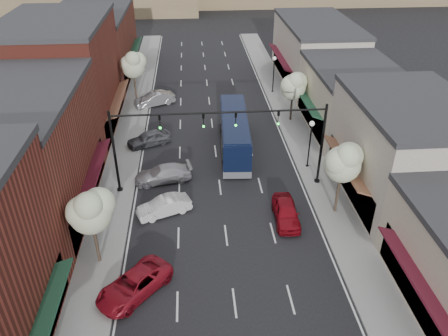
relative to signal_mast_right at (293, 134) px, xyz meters
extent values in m
plane|color=black|center=(-5.62, -8.00, -4.62)|extent=(160.00, 160.00, 0.00)
cube|color=gray|center=(-14.02, 10.50, -4.55)|extent=(2.80, 73.00, 0.15)
cube|color=gray|center=(2.78, 10.50, -4.55)|extent=(2.80, 73.00, 0.15)
cube|color=gray|center=(-12.62, 10.50, -4.55)|extent=(0.25, 73.00, 0.17)
cube|color=gray|center=(1.38, 10.50, -4.55)|extent=(0.25, 73.00, 0.17)
cube|color=brown|center=(-19.92, -2.00, -0.12)|extent=(9.00, 14.00, 9.00)
cube|color=black|center=(-15.72, -2.00, -3.02)|extent=(0.60, 11.90, 2.60)
cube|color=#511220|center=(-14.92, -2.00, -1.52)|extent=(1.07, 9.80, 0.49)
cube|color=maroon|center=(-19.92, 12.00, 0.63)|extent=(9.00, 14.00, 10.50)
cube|color=#2D2D30|center=(-19.92, 12.00, 6.08)|extent=(9.20, 14.10, 0.40)
cube|color=black|center=(-15.72, 12.00, -3.02)|extent=(0.60, 11.90, 2.60)
cube|color=brown|center=(-14.92, 12.00, -1.52)|extent=(1.07, 9.80, 0.49)
cube|color=brown|center=(-19.92, 28.00, -0.62)|extent=(9.00, 18.00, 8.00)
cube|color=#2D2D30|center=(-19.92, 28.00, 3.58)|extent=(9.20, 18.10, 0.40)
cube|color=black|center=(-15.72, 28.00, -3.02)|extent=(0.60, 15.30, 2.60)
cube|color=#1B452F|center=(-14.92, 28.00, -1.52)|extent=(1.07, 12.60, 0.49)
cube|color=black|center=(4.48, -14.00, -3.02)|extent=(0.60, 10.20, 2.60)
cube|color=#511220|center=(3.68, -14.00, -1.52)|extent=(1.07, 8.40, 0.49)
cube|color=#BEB2A2|center=(8.18, -2.00, -0.87)|extent=(8.00, 12.00, 7.50)
cube|color=#2D2D30|center=(8.18, -2.00, 3.08)|extent=(8.20, 12.10, 0.40)
cube|color=black|center=(4.48, -2.00, -3.02)|extent=(0.60, 10.20, 2.60)
cube|color=brown|center=(3.68, -2.00, -1.52)|extent=(1.07, 8.40, 0.49)
cube|color=beige|center=(8.18, 10.00, -1.62)|extent=(8.00, 12.00, 6.00)
cube|color=#2D2D30|center=(8.18, 10.00, 1.58)|extent=(8.20, 12.10, 0.40)
cube|color=black|center=(4.48, 10.00, -3.02)|extent=(0.60, 10.20, 2.60)
cube|color=#1B452F|center=(3.68, 10.00, -1.52)|extent=(1.07, 8.40, 0.49)
cube|color=#BEB2A2|center=(8.18, 24.00, -1.12)|extent=(8.00, 16.00, 7.00)
cube|color=#2D2D30|center=(8.18, 24.00, 2.58)|extent=(8.20, 16.10, 0.40)
cube|color=black|center=(4.48, 24.00, -3.02)|extent=(0.60, 13.60, 2.60)
cube|color=#511220|center=(3.68, 24.00, -1.52)|extent=(1.07, 11.20, 0.49)
cylinder|color=black|center=(2.38, 0.00, -4.47)|extent=(0.44, 0.44, 0.30)
cylinder|color=black|center=(2.38, 0.00, -1.12)|extent=(0.20, 0.20, 7.00)
cylinder|color=black|center=(-1.62, 0.00, 1.98)|extent=(8.00, 0.14, 0.14)
imported|color=black|center=(-1.22, 0.00, 1.38)|extent=(0.18, 0.46, 1.10)
sphere|color=#19E533|center=(-1.22, -0.12, 0.96)|extent=(0.18, 0.18, 0.18)
imported|color=black|center=(-4.42, 0.00, 1.38)|extent=(0.18, 0.46, 1.10)
sphere|color=#19E533|center=(-4.42, -0.12, 0.96)|extent=(0.18, 0.18, 0.18)
cylinder|color=black|center=(-13.62, 0.00, -4.47)|extent=(0.44, 0.44, 0.30)
cylinder|color=black|center=(-13.62, 0.00, -1.12)|extent=(0.20, 0.20, 7.00)
cylinder|color=black|center=(-9.62, 0.00, 1.98)|extent=(8.00, 0.14, 0.14)
imported|color=black|center=(-10.02, 0.00, 1.38)|extent=(0.18, 0.46, 1.10)
sphere|color=#19E533|center=(-10.02, -0.12, 0.96)|extent=(0.18, 0.18, 0.18)
imported|color=black|center=(-6.82, 0.00, 1.38)|extent=(0.18, 0.46, 1.10)
sphere|color=#19E533|center=(-6.82, -0.12, 0.96)|extent=(0.18, 0.18, 0.18)
cylinder|color=#47382B|center=(2.68, -4.00, -2.77)|extent=(0.20, 0.20, 3.71)
sphere|color=beige|center=(2.68, -4.00, -0.45)|extent=(2.60, 2.60, 2.60)
sphere|color=beige|center=(3.18, -3.70, 0.02)|extent=(2.00, 2.00, 2.00)
sphere|color=beige|center=(2.28, -4.30, -0.10)|extent=(1.90, 1.90, 1.90)
sphere|color=beige|center=(2.78, -4.50, 0.48)|extent=(1.70, 1.70, 1.70)
cylinder|color=#47382B|center=(2.68, 12.00, -2.96)|extent=(0.20, 0.20, 3.33)
sphere|color=beige|center=(2.68, 12.00, -0.88)|extent=(2.60, 2.60, 2.60)
sphere|color=beige|center=(3.18, 12.30, -0.46)|extent=(2.00, 2.00, 2.00)
sphere|color=beige|center=(2.28, 11.70, -0.57)|extent=(1.90, 1.90, 1.90)
sphere|color=beige|center=(2.78, 11.50, -0.05)|extent=(1.70, 1.70, 1.70)
cylinder|color=#47382B|center=(-13.92, -8.00, -2.86)|extent=(0.20, 0.20, 3.52)
sphere|color=beige|center=(-13.92, -8.00, -0.66)|extent=(2.60, 2.60, 2.60)
sphere|color=beige|center=(-13.42, -7.70, -0.22)|extent=(2.00, 2.00, 2.00)
sphere|color=beige|center=(-14.32, -8.30, -0.33)|extent=(1.90, 1.90, 1.90)
sphere|color=beige|center=(-13.82, -8.50, 0.22)|extent=(1.70, 1.70, 1.70)
cylinder|color=#47382B|center=(-13.92, 18.00, -2.70)|extent=(0.20, 0.20, 3.84)
sphere|color=beige|center=(-13.92, 18.00, -0.30)|extent=(2.60, 2.60, 2.60)
sphere|color=beige|center=(-13.42, 18.30, 0.18)|extent=(2.00, 2.00, 2.00)
sphere|color=beige|center=(-14.32, 17.70, 0.06)|extent=(1.90, 1.90, 1.90)
sphere|color=beige|center=(-13.82, 17.50, 0.66)|extent=(1.70, 1.70, 1.70)
cylinder|color=black|center=(2.18, 2.50, -4.52)|extent=(0.28, 0.28, 0.20)
cylinder|color=black|center=(2.18, 2.50, -2.62)|extent=(0.12, 0.12, 4.00)
sphere|color=white|center=(2.18, 2.50, -0.40)|extent=(0.44, 0.44, 0.44)
cylinder|color=black|center=(2.18, 20.00, -4.52)|extent=(0.28, 0.28, 0.20)
cylinder|color=black|center=(2.18, 20.00, -2.62)|extent=(0.12, 0.12, 4.00)
sphere|color=white|center=(2.18, 20.00, -0.40)|extent=(0.44, 0.44, 0.44)
cube|color=black|center=(-3.84, 6.30, -2.81)|extent=(2.89, 10.96, 2.72)
cube|color=#595B60|center=(-3.84, 6.30, -4.12)|extent=(2.91, 10.98, 0.63)
cube|color=black|center=(-3.84, 6.30, -2.45)|extent=(2.91, 10.09, 0.99)
cube|color=black|center=(-3.84, 6.30, -1.41)|extent=(2.68, 10.52, 0.23)
cube|color=black|center=(-4.11, 0.93, -2.27)|extent=(1.88, 0.17, 1.09)
cylinder|color=black|center=(-5.10, 2.56, -4.15)|extent=(0.34, 0.95, 0.94)
cylinder|color=black|center=(-2.97, 2.45, -4.15)|extent=(0.34, 0.95, 0.94)
cylinder|color=black|center=(-4.74, 9.78, -4.15)|extent=(0.34, 0.95, 0.94)
cylinder|color=black|center=(-2.61, 9.68, -4.15)|extent=(0.34, 0.95, 0.94)
cylinder|color=black|center=(-4.80, 8.52, -4.15)|extent=(0.34, 0.95, 0.94)
cylinder|color=black|center=(-2.67, 8.41, -4.15)|extent=(0.34, 0.95, 0.94)
imported|color=maroon|center=(-1.17, -4.62, -3.90)|extent=(1.86, 4.30, 1.45)
imported|color=maroon|center=(-11.42, -10.75, -3.95)|extent=(4.87, 5.05, 1.34)
imported|color=silver|center=(-9.97, -3.17, -3.96)|extent=(4.22, 2.77, 1.31)
imported|color=#A6A5AB|center=(-10.22, 1.33, -3.94)|extent=(4.96, 2.72, 1.36)
imported|color=#55565C|center=(-11.82, 7.70, -3.92)|extent=(4.43, 3.27, 1.40)
imported|color=#A0A0A5|center=(-11.82, 17.24, -3.88)|extent=(4.77, 3.31, 1.49)
camera|label=1|loc=(-7.59, -29.33, 15.22)|focal=35.00mm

